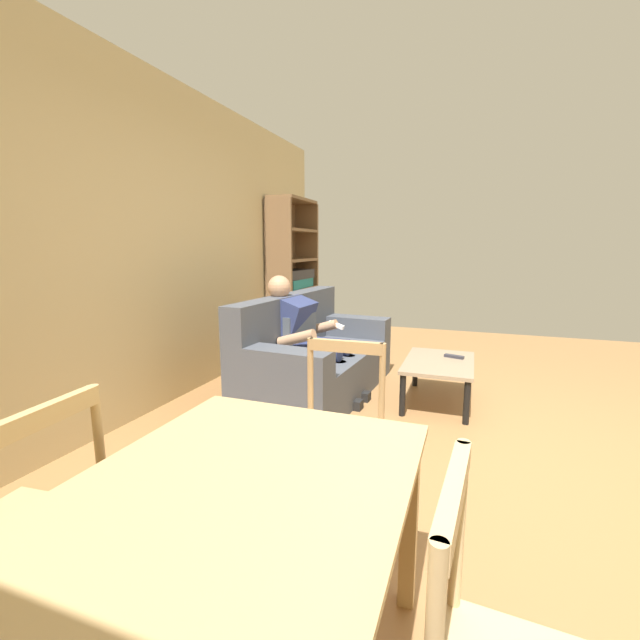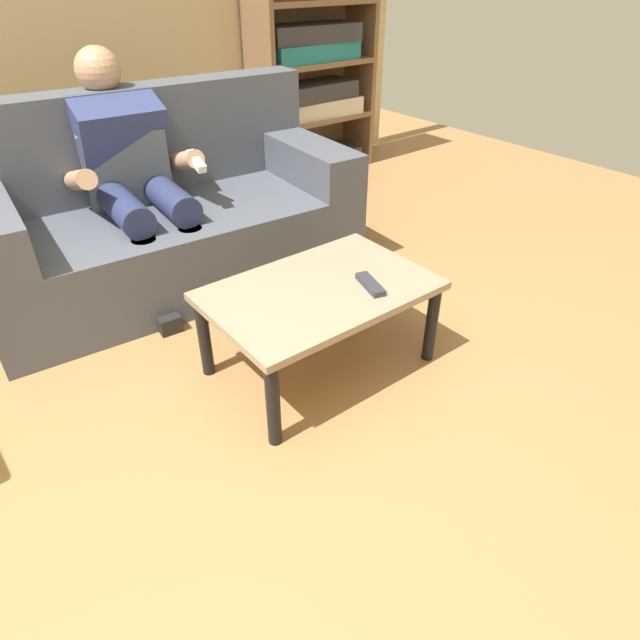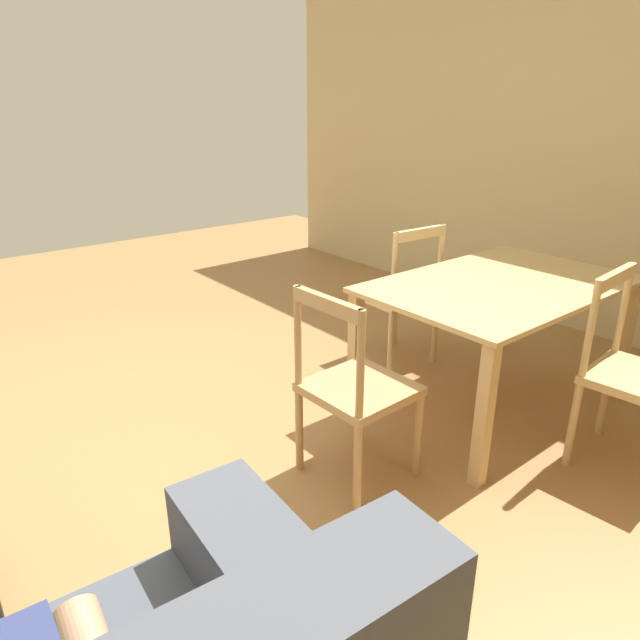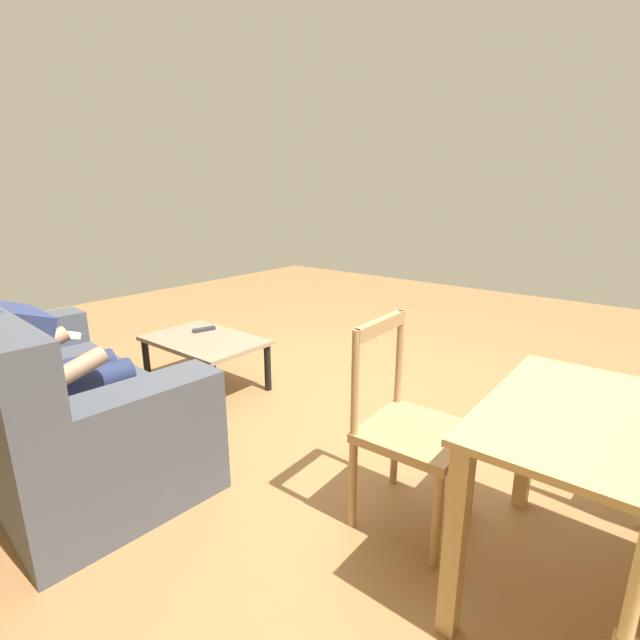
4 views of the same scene
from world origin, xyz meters
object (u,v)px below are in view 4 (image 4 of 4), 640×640
object	(u,v)px
couch	(47,403)
dining_chair_facing_couch	(410,429)
coffee_table	(205,345)
tv_remote	(204,329)
person_lounging	(43,368)

from	to	relation	value
couch	dining_chair_facing_couch	distance (m)	1.90
coffee_table	dining_chair_facing_couch	distance (m)	1.89
coffee_table	tv_remote	size ratio (longest dim) A/B	5.13
person_lounging	coffee_table	bearing A→B (deg)	-78.01
coffee_table	tv_remote	world-z (taller)	tv_remote
person_lounging	coffee_table	size ratio (longest dim) A/B	1.27
person_lounging	dining_chair_facing_couch	size ratio (longest dim) A/B	1.23
person_lounging	tv_remote	distance (m)	1.35
couch	person_lounging	world-z (taller)	person_lounging
couch	coffee_table	bearing A→B (deg)	-83.62
couch	person_lounging	xyz separation A→B (m)	(-0.12, 0.03, 0.24)
dining_chair_facing_couch	couch	bearing A→B (deg)	24.43
person_lounging	dining_chair_facing_couch	bearing A→B (deg)	-153.25
coffee_table	tv_remote	xyz separation A→B (m)	(0.16, -0.12, 0.06)
person_lounging	tv_remote	xyz separation A→B (m)	(0.40, -1.27, -0.18)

